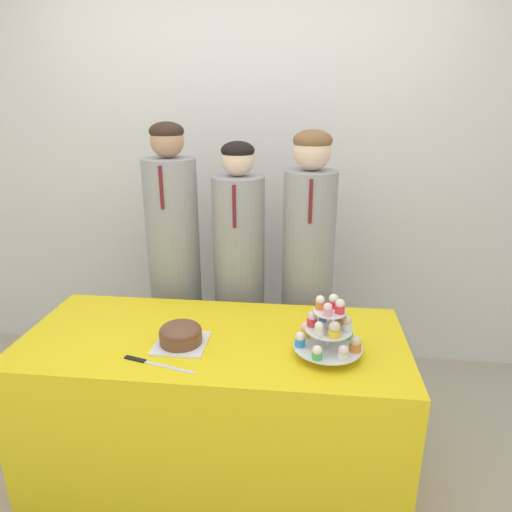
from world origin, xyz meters
TOP-DOWN VIEW (x-y plane):
  - wall_back at (0.00, 1.54)m, footprint 9.00×0.06m
  - table at (0.00, 0.36)m, footprint 1.67×0.73m
  - round_cake at (-0.12, 0.28)m, footprint 0.22×0.22m
  - cake_knife at (-0.22, 0.13)m, footprint 0.31×0.10m
  - cupcake_stand at (0.49, 0.27)m, footprint 0.28×0.28m
  - student_0 at (-0.34, 0.98)m, footprint 0.29×0.29m
  - student_1 at (0.03, 0.98)m, footprint 0.28×0.29m
  - student_2 at (0.41, 0.98)m, footprint 0.28×0.28m

SIDE VIEW (x-z plane):
  - table at x=0.00m, z-range 0.00..0.73m
  - student_1 at x=0.03m, z-range -0.04..1.47m
  - cake_knife at x=-0.22m, z-range 0.72..0.73m
  - student_2 at x=0.41m, z-range -0.02..1.55m
  - student_0 at x=-0.34m, z-range -0.04..1.57m
  - round_cake at x=-0.12m, z-range 0.73..0.82m
  - cupcake_stand at x=0.49m, z-range 0.71..0.97m
  - wall_back at x=0.00m, z-range 0.00..2.70m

